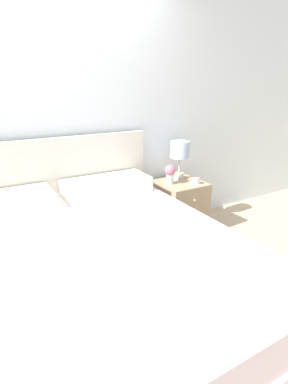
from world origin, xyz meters
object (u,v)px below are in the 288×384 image
(table_lamp, at_px, (180,152))
(teacup, at_px, (196,181))
(flower_vase, at_px, (170,173))
(nightstand, at_px, (180,207))
(bed, at_px, (93,277))

(table_lamp, distance_m, teacup, 0.36)
(flower_vase, relative_size, teacup, 1.78)
(nightstand, relative_size, teacup, 5.09)
(nightstand, xyz_separation_m, flower_vase, (-0.14, 0.00, 0.41))
(nightstand, distance_m, flower_vase, 0.43)
(bed, distance_m, flower_vase, 1.44)
(nightstand, bearing_deg, bed, -149.36)
(flower_vase, bearing_deg, table_lamp, 27.64)
(bed, height_order, table_lamp, bed)
(table_lamp, bearing_deg, flower_vase, -152.36)
(bed, xyz_separation_m, teacup, (1.39, 0.63, 0.29))
(bed, height_order, flower_vase, bed)
(bed, distance_m, teacup, 1.55)
(nightstand, height_order, table_lamp, table_lamp)
(bed, bearing_deg, nightstand, 30.64)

